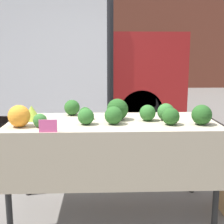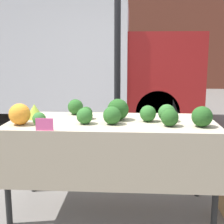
% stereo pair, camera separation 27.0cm
% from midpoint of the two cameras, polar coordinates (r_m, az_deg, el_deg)
% --- Properties ---
extents(ground_plane, '(40.00, 40.00, 0.00)m').
position_cam_midpoint_polar(ground_plane, '(3.00, 2.69, -17.31)').
color(ground_plane, slate).
extents(building_facade, '(16.00, 0.60, 6.74)m').
position_cam_midpoint_polar(building_facade, '(13.01, 3.65, 19.44)').
color(building_facade, brown).
rests_on(building_facade, ground_plane).
extents(tent_pole, '(0.07, 0.07, 2.75)m').
position_cam_midpoint_polar(tent_pole, '(3.41, 3.29, 10.11)').
color(tent_pole, black).
rests_on(tent_pole, ground_plane).
extents(parked_truck, '(5.27, 1.85, 2.31)m').
position_cam_midpoint_polar(parked_truck, '(6.38, -9.27, 9.22)').
color(parked_truck, silver).
rests_on(parked_truck, ground_plane).
extents(market_table, '(1.79, 0.77, 0.83)m').
position_cam_midpoint_polar(market_table, '(2.68, 2.80, -4.29)').
color(market_table, tan).
rests_on(market_table, ground_plane).
extents(orange_cauliflower, '(0.18, 0.18, 0.18)m').
position_cam_midpoint_polar(orange_cauliflower, '(2.63, -13.76, -0.41)').
color(orange_cauliflower, orange).
rests_on(orange_cauliflower, market_table).
extents(romanesco_head, '(0.16, 0.16, 0.13)m').
position_cam_midpoint_polar(romanesco_head, '(2.86, -11.40, 0.11)').
color(romanesco_head, '#93B238').
rests_on(romanesco_head, market_table).
extents(broccoli_head_0, '(0.11, 0.11, 0.11)m').
position_cam_midpoint_polar(broccoli_head_0, '(2.78, -1.99, -0.18)').
color(broccoli_head_0, '#23511E').
rests_on(broccoli_head_0, market_table).
extents(broccoli_head_1, '(0.15, 0.15, 0.15)m').
position_cam_midpoint_polar(broccoli_head_1, '(2.58, 3.00, -0.66)').
color(broccoli_head_1, '#285B23').
rests_on(broccoli_head_1, market_table).
extents(broccoli_head_2, '(0.15, 0.15, 0.15)m').
position_cam_midpoint_polar(broccoli_head_2, '(2.74, 12.79, -0.20)').
color(broccoli_head_2, '#336B2D').
rests_on(broccoli_head_2, market_table).
extents(broccoli_head_3, '(0.11, 0.11, 0.11)m').
position_cam_midpoint_polar(broccoli_head_3, '(2.57, -10.29, -1.29)').
color(broccoli_head_3, '#336B2D').
rests_on(broccoli_head_3, market_table).
extents(broccoli_head_4, '(0.14, 0.14, 0.14)m').
position_cam_midpoint_polar(broccoli_head_4, '(2.71, 9.43, -0.31)').
color(broccoli_head_4, '#2D6628').
rests_on(broccoli_head_4, market_table).
extents(broccoli_head_5, '(0.15, 0.15, 0.15)m').
position_cam_midpoint_polar(broccoli_head_5, '(3.00, -4.15, 0.93)').
color(broccoli_head_5, '#285B23').
rests_on(broccoli_head_5, market_table).
extents(broccoli_head_6, '(0.19, 0.19, 0.19)m').
position_cam_midpoint_polar(broccoli_head_6, '(2.74, 3.92, 0.44)').
color(broccoli_head_6, '#23511E').
rests_on(broccoli_head_6, market_table).
extents(broccoli_head_7, '(0.14, 0.14, 0.14)m').
position_cam_midpoint_polar(broccoli_head_7, '(2.59, -2.08, -0.76)').
color(broccoli_head_7, '#2D6628').
rests_on(broccoli_head_7, market_table).
extents(broccoli_head_8, '(0.14, 0.14, 0.14)m').
position_cam_midpoint_polar(broccoli_head_8, '(2.58, 13.49, -1.03)').
color(broccoli_head_8, '#23511E').
rests_on(broccoli_head_8, market_table).
extents(broccoli_head_9, '(0.17, 0.17, 0.17)m').
position_cam_midpoint_polar(broccoli_head_9, '(2.63, 19.01, -0.83)').
color(broccoli_head_9, '#23511E').
rests_on(broccoli_head_9, market_table).
extents(price_sign, '(0.14, 0.01, 0.10)m').
position_cam_midpoint_polar(price_sign, '(2.40, -9.14, -2.30)').
color(price_sign, '#F45B9E').
rests_on(price_sign, market_table).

